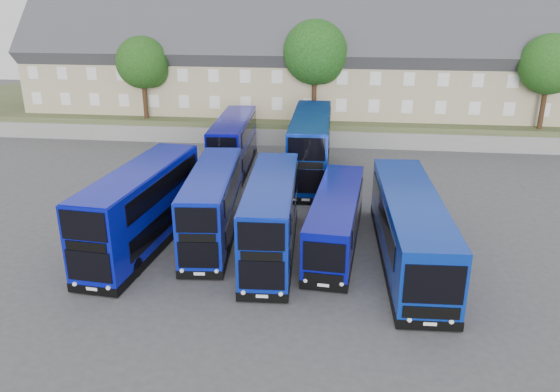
{
  "coord_description": "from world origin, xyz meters",
  "views": [
    {
      "loc": [
        4.97,
        -24.72,
        13.16
      ],
      "look_at": [
        1.38,
        4.66,
        2.2
      ],
      "focal_mm": 35.0,
      "sensor_mm": 36.0,
      "label": 1
    }
  ],
  "objects_px": {
    "dd_front_mid": "(213,206)",
    "tree_west": "(144,64)",
    "tree_mid": "(317,55)",
    "tree_east": "(551,67)",
    "dd_front_left": "(141,210)",
    "coach_east_a": "(336,220)"
  },
  "relations": [
    {
      "from": "tree_west",
      "to": "coach_east_a",
      "type": "bearing_deg",
      "value": -49.75
    },
    {
      "from": "coach_east_a",
      "to": "tree_west",
      "type": "relative_size",
      "value": 1.45
    },
    {
      "from": "dd_front_mid",
      "to": "tree_mid",
      "type": "xyz_separation_m",
      "value": [
        4.4,
        22.44,
        6.11
      ]
    },
    {
      "from": "tree_west",
      "to": "tree_east",
      "type": "relative_size",
      "value": 0.94
    },
    {
      "from": "dd_front_mid",
      "to": "tree_east",
      "type": "bearing_deg",
      "value": 36.69
    },
    {
      "from": "tree_west",
      "to": "tree_mid",
      "type": "relative_size",
      "value": 0.83
    },
    {
      "from": "dd_front_mid",
      "to": "tree_west",
      "type": "bearing_deg",
      "value": 112.61
    },
    {
      "from": "tree_mid",
      "to": "dd_front_mid",
      "type": "bearing_deg",
      "value": -101.09
    },
    {
      "from": "coach_east_a",
      "to": "tree_mid",
      "type": "xyz_separation_m",
      "value": [
        -2.53,
        22.38,
        6.61
      ]
    },
    {
      "from": "tree_east",
      "to": "dd_front_left",
      "type": "bearing_deg",
      "value": -140.05
    },
    {
      "from": "dd_front_left",
      "to": "coach_east_a",
      "type": "distance_m",
      "value": 10.66
    },
    {
      "from": "dd_front_mid",
      "to": "tree_west",
      "type": "distance_m",
      "value": 25.33
    },
    {
      "from": "tree_west",
      "to": "tree_east",
      "type": "bearing_deg",
      "value": 0.0
    },
    {
      "from": "tree_east",
      "to": "tree_west",
      "type": "bearing_deg",
      "value": -180.0
    },
    {
      "from": "dd_front_mid",
      "to": "tree_mid",
      "type": "height_order",
      "value": "tree_mid"
    },
    {
      "from": "tree_west",
      "to": "tree_mid",
      "type": "bearing_deg",
      "value": 1.79
    },
    {
      "from": "tree_west",
      "to": "tree_mid",
      "type": "xyz_separation_m",
      "value": [
        16.0,
        0.5,
        1.02
      ]
    },
    {
      "from": "dd_front_left",
      "to": "dd_front_mid",
      "type": "relative_size",
      "value": 1.1
    },
    {
      "from": "dd_front_left",
      "to": "dd_front_mid",
      "type": "xyz_separation_m",
      "value": [
        3.59,
        1.51,
        -0.21
      ]
    },
    {
      "from": "coach_east_a",
      "to": "tree_west",
      "type": "xyz_separation_m",
      "value": [
        -18.53,
        21.88,
        5.59
      ]
    },
    {
      "from": "dd_front_left",
      "to": "coach_east_a",
      "type": "height_order",
      "value": "dd_front_left"
    },
    {
      "from": "tree_mid",
      "to": "tree_east",
      "type": "bearing_deg",
      "value": -1.43
    }
  ]
}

